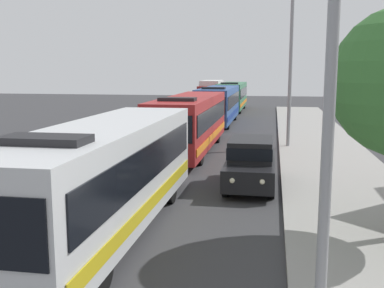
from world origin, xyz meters
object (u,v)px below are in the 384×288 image
Objects in this scene: bus_second_in_line at (191,121)px; box_truck_oncoming at (211,92)px; bus_fourth_in_line at (232,95)px; streetlamp_near at (334,18)px; streetlamp_mid at (291,52)px; bus_lead at (106,173)px; bus_middle at (219,104)px; white_suv at (251,161)px.

bus_second_in_line is 33.09m from box_truck_oncoming.
bus_fourth_in_line is 43.82m from streetlamp_near.
streetlamp_near is 0.98× the size of streetlamp_mid.
bus_lead reaches higher than box_truck_oncoming.
bus_second_in_line is 1.40× the size of streetlamp_near.
bus_second_in_line is 6.87m from streetlamp_mid.
bus_lead is at bearing -90.00° from bus_middle.
bus_lead is 1.43× the size of box_truck_oncoming.
bus_middle is 21.13m from white_suv.
bus_middle is (0.00, 26.50, 0.00)m from bus_lead.
streetlamp_mid is (1.70, 9.42, 4.45)m from white_suv.
white_suv is at bearing 57.06° from bus_lead.
white_suv is at bearing -100.23° from streetlamp_mid.
bus_middle is 1.33× the size of streetlamp_near.
bus_lead is 39.31m from bus_fourth_in_line.
streetlamp_mid reaches higher than white_suv.
bus_second_in_line is at bearing 90.00° from bus_lead.
streetlamp_mid is (8.70, -31.01, 3.77)m from box_truck_oncoming.
streetlamp_mid is (5.40, 1.92, 3.79)m from bus_second_in_line.
streetlamp_near is (1.70, -9.73, 4.30)m from white_suv.
streetlamp_near is at bearing -36.72° from bus_lead.
bus_fourth_in_line is (-0.00, 26.10, -0.00)m from bus_second_in_line.
bus_fourth_in_line is (0.00, 39.31, 0.00)m from bus_lead.
white_suv is (3.70, -20.79, -0.66)m from bus_middle.
white_suv is (3.70, -33.60, -0.66)m from bus_fourth_in_line.
bus_second_in_line is 2.61× the size of white_suv.
white_suv is at bearing 99.91° from streetlamp_near.
white_suv is at bearing -80.18° from box_truck_oncoming.
box_truck_oncoming is at bearing 99.82° from white_suv.
streetlamp_mid reaches higher than bus_lead.
bus_second_in_line reaches higher than white_suv.
white_suv is 0.58× the size of box_truck_oncoming.
bus_lead is 6.83m from white_suv.
bus_lead is at bearing -122.94° from white_suv.
bus_second_in_line and bus_middle have the same top height.
box_truck_oncoming is at bearing 115.82° from bus_fourth_in_line.
bus_lead is 16.50m from streetlamp_mid.
bus_middle reaches higher than box_truck_oncoming.
bus_lead is 1.29× the size of streetlamp_mid.
bus_second_in_line is 26.10m from bus_fourth_in_line.
bus_fourth_in_line is 1.30× the size of streetlamp_mid.
bus_middle is at bearing -90.00° from bus_fourth_in_line.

